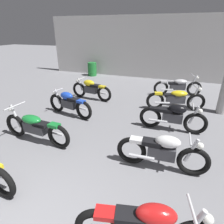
{
  "coord_description": "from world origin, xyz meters",
  "views": [
    {
      "loc": [
        1.79,
        -0.86,
        2.85
      ],
      "look_at": [
        0.0,
        4.07,
        0.55
      ],
      "focal_mm": 30.53,
      "sensor_mm": 36.0,
      "label": 1
    }
  ],
  "objects_px": {
    "motorcycle_left_row_2": "(69,103)",
    "motorcycle_right_row_1": "(162,151)",
    "motorcycle_left_row_3": "(91,89)",
    "motorcycle_right_row_2": "(173,117)",
    "motorcycle_left_row_1": "(35,127)",
    "motorcycle_right_row_4": "(178,86)",
    "motorcycle_right_row_3": "(176,99)",
    "oil_drum": "(92,69)"
  },
  "relations": [
    {
      "from": "motorcycle_left_row_3",
      "to": "motorcycle_left_row_1",
      "type": "bearing_deg",
      "value": -88.5
    },
    {
      "from": "oil_drum",
      "to": "motorcycle_left_row_1",
      "type": "bearing_deg",
      "value": -75.48
    },
    {
      "from": "motorcycle_left_row_3",
      "to": "motorcycle_right_row_3",
      "type": "distance_m",
      "value": 3.52
    },
    {
      "from": "motorcycle_left_row_2",
      "to": "motorcycle_right_row_4",
      "type": "bearing_deg",
      "value": 45.8
    },
    {
      "from": "motorcycle_left_row_3",
      "to": "motorcycle_right_row_1",
      "type": "height_order",
      "value": "same"
    },
    {
      "from": "motorcycle_right_row_1",
      "to": "motorcycle_right_row_3",
      "type": "height_order",
      "value": "motorcycle_right_row_3"
    },
    {
      "from": "motorcycle_right_row_2",
      "to": "motorcycle_left_row_3",
      "type": "bearing_deg",
      "value": 153.88
    },
    {
      "from": "motorcycle_right_row_3",
      "to": "motorcycle_right_row_4",
      "type": "xyz_separation_m",
      "value": [
        -0.0,
        1.82,
        0.0
      ]
    },
    {
      "from": "motorcycle_right_row_2",
      "to": "oil_drum",
      "type": "distance_m",
      "value": 8.01
    },
    {
      "from": "motorcycle_left_row_3",
      "to": "motorcycle_right_row_2",
      "type": "distance_m",
      "value": 3.91
    },
    {
      "from": "motorcycle_left_row_2",
      "to": "motorcycle_right_row_4",
      "type": "height_order",
      "value": "motorcycle_right_row_4"
    },
    {
      "from": "motorcycle_left_row_1",
      "to": "motorcycle_left_row_3",
      "type": "bearing_deg",
      "value": 91.5
    },
    {
      "from": "motorcycle_left_row_1",
      "to": "motorcycle_left_row_2",
      "type": "distance_m",
      "value": 1.82
    },
    {
      "from": "motorcycle_right_row_2",
      "to": "oil_drum",
      "type": "height_order",
      "value": "motorcycle_right_row_2"
    },
    {
      "from": "motorcycle_left_row_1",
      "to": "motorcycle_right_row_1",
      "type": "distance_m",
      "value": 3.31
    },
    {
      "from": "motorcycle_left_row_3",
      "to": "motorcycle_right_row_3",
      "type": "bearing_deg",
      "value": -0.25
    },
    {
      "from": "motorcycle_left_row_1",
      "to": "oil_drum",
      "type": "xyz_separation_m",
      "value": [
        -2.02,
        7.78,
        -0.03
      ]
    },
    {
      "from": "motorcycle_left_row_1",
      "to": "oil_drum",
      "type": "relative_size",
      "value": 2.56
    },
    {
      "from": "motorcycle_right_row_4",
      "to": "oil_drum",
      "type": "relative_size",
      "value": 2.48
    },
    {
      "from": "motorcycle_left_row_1",
      "to": "motorcycle_right_row_1",
      "type": "height_order",
      "value": "motorcycle_left_row_1"
    },
    {
      "from": "motorcycle_left_row_2",
      "to": "motorcycle_right_row_2",
      "type": "relative_size",
      "value": 0.99
    },
    {
      "from": "motorcycle_left_row_3",
      "to": "motorcycle_right_row_4",
      "type": "relative_size",
      "value": 0.93
    },
    {
      "from": "oil_drum",
      "to": "motorcycle_left_row_3",
      "type": "bearing_deg",
      "value": -65.23
    },
    {
      "from": "motorcycle_left_row_2",
      "to": "motorcycle_right_row_2",
      "type": "xyz_separation_m",
      "value": [
        3.49,
        0.08,
        0.0
      ]
    },
    {
      "from": "motorcycle_right_row_4",
      "to": "oil_drum",
      "type": "height_order",
      "value": "motorcycle_right_row_4"
    },
    {
      "from": "motorcycle_left_row_1",
      "to": "motorcycle_left_row_3",
      "type": "distance_m",
      "value": 3.62
    },
    {
      "from": "motorcycle_right_row_3",
      "to": "oil_drum",
      "type": "relative_size",
      "value": 2.51
    },
    {
      "from": "motorcycle_left_row_1",
      "to": "motorcycle_right_row_4",
      "type": "relative_size",
      "value": 1.03
    },
    {
      "from": "motorcycle_right_row_3",
      "to": "oil_drum",
      "type": "distance_m",
      "value": 6.86
    },
    {
      "from": "motorcycle_left_row_3",
      "to": "motorcycle_right_row_2",
      "type": "height_order",
      "value": "same"
    },
    {
      "from": "motorcycle_right_row_3",
      "to": "motorcycle_right_row_4",
      "type": "bearing_deg",
      "value": 90.02
    },
    {
      "from": "motorcycle_left_row_2",
      "to": "motorcycle_right_row_1",
      "type": "height_order",
      "value": "same"
    },
    {
      "from": "motorcycle_left_row_3",
      "to": "motorcycle_right_row_2",
      "type": "bearing_deg",
      "value": -26.12
    },
    {
      "from": "motorcycle_right_row_4",
      "to": "oil_drum",
      "type": "xyz_separation_m",
      "value": [
        -5.44,
        2.36,
        -0.03
      ]
    },
    {
      "from": "motorcycle_right_row_1",
      "to": "motorcycle_left_row_3",
      "type": "bearing_deg",
      "value": 133.37
    },
    {
      "from": "motorcycle_right_row_2",
      "to": "motorcycle_right_row_3",
      "type": "bearing_deg",
      "value": 89.73
    },
    {
      "from": "motorcycle_right_row_3",
      "to": "motorcycle_right_row_4",
      "type": "height_order",
      "value": "same"
    },
    {
      "from": "motorcycle_left_row_3",
      "to": "motorcycle_right_row_1",
      "type": "xyz_separation_m",
      "value": [
        3.41,
        -3.61,
        0.0
      ]
    },
    {
      "from": "motorcycle_left_row_3",
      "to": "motorcycle_right_row_1",
      "type": "bearing_deg",
      "value": -46.63
    },
    {
      "from": "motorcycle_left_row_3",
      "to": "motorcycle_right_row_1",
      "type": "relative_size",
      "value": 1.0
    },
    {
      "from": "motorcycle_left_row_3",
      "to": "motorcycle_right_row_2",
      "type": "xyz_separation_m",
      "value": [
        3.51,
        -1.72,
        0.0
      ]
    },
    {
      "from": "motorcycle_left_row_2",
      "to": "motorcycle_right_row_1",
      "type": "xyz_separation_m",
      "value": [
        3.39,
        -1.81,
        0.0
      ]
    }
  ]
}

